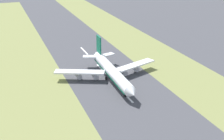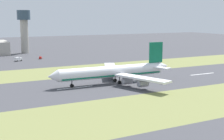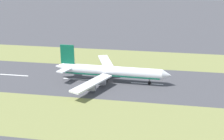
{
  "view_description": "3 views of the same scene",
  "coord_description": "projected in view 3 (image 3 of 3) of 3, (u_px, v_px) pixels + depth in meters",
  "views": [
    {
      "loc": [
        59.2,
        156.81,
        73.63
      ],
      "look_at": [
        0.38,
        1.29,
        7.0
      ],
      "focal_mm": 50.0,
      "sensor_mm": 36.0,
      "label": 1
    },
    {
      "loc": [
        -138.04,
        71.44,
        33.52
      ],
      "look_at": [
        0.38,
        1.29,
        7.0
      ],
      "focal_mm": 50.0,
      "sensor_mm": 36.0,
      "label": 2
    },
    {
      "loc": [
        163.16,
        29.25,
        65.83
      ],
      "look_at": [
        0.38,
        1.29,
        7.0
      ],
      "focal_mm": 50.0,
      "sensor_mm": 36.0,
      "label": 3
    }
  ],
  "objects": [
    {
      "name": "ground_plane",
      "position": [
        110.0,
        81.0,
        178.23
      ],
      "size": [
        800.0,
        800.0,
        0.0
      ],
      "primitive_type": "plane",
      "color": "#424247"
    },
    {
      "name": "grass_median_west",
      "position": [
        121.0,
        58.0,
        220.01
      ],
      "size": [
        40.0,
        600.0,
        0.01
      ],
      "primitive_type": "cube",
      "color": "olive",
      "rests_on": "ground"
    },
    {
      "name": "grass_median_east",
      "position": [
        92.0,
        119.0,
        136.45
      ],
      "size": [
        40.0,
        600.0,
        0.01
      ],
      "primitive_type": "cube",
      "color": "olive",
      "rests_on": "ground"
    },
    {
      "name": "centreline_dash_near",
      "position": [
        14.0,
        75.0,
        187.6
      ],
      "size": [
        1.2,
        18.0,
        0.01
      ],
      "primitive_type": "cube",
      "color": "silver",
      "rests_on": "ground"
    },
    {
      "name": "centreline_dash_mid",
      "position": [
        78.0,
        79.0,
        181.22
      ],
      "size": [
        1.2,
        18.0,
        0.01
      ],
      "primitive_type": "cube",
      "color": "silver",
      "rests_on": "ground"
    },
    {
      "name": "centreline_dash_far",
      "position": [
        147.0,
        84.0,
        174.84
      ],
      "size": [
        1.2,
        18.0,
        0.01
      ],
      "primitive_type": "cube",
      "color": "silver",
      "rests_on": "ground"
    },
    {
      "name": "airplane_main_jet",
      "position": [
        109.0,
        71.0,
        176.02
      ],
      "size": [
        64.11,
        67.14,
        20.2
      ],
      "color": "white",
      "rests_on": "ground"
    }
  ]
}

